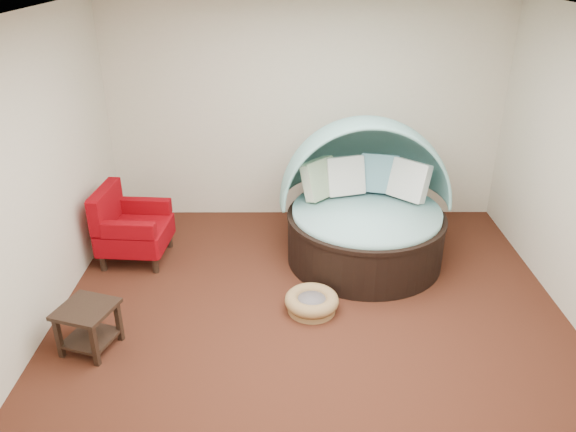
{
  "coord_description": "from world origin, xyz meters",
  "views": [
    {
      "loc": [
        -0.24,
        -4.43,
        3.28
      ],
      "look_at": [
        -0.23,
        0.6,
        0.86
      ],
      "focal_mm": 35.0,
      "sensor_mm": 36.0,
      "label": 1
    }
  ],
  "objects_px": {
    "pet_basket": "(312,302)",
    "red_armchair": "(130,227)",
    "canopy_daybed": "(366,196)",
    "side_table": "(88,322)"
  },
  "relations": [
    {
      "from": "pet_basket",
      "to": "red_armchair",
      "type": "relative_size",
      "value": 0.8
    },
    {
      "from": "pet_basket",
      "to": "red_armchair",
      "type": "bearing_deg",
      "value": 152.49
    },
    {
      "from": "canopy_daybed",
      "to": "side_table",
      "type": "relative_size",
      "value": 3.35
    },
    {
      "from": "pet_basket",
      "to": "canopy_daybed",
      "type": "bearing_deg",
      "value": 60.18
    },
    {
      "from": "canopy_daybed",
      "to": "red_armchair",
      "type": "distance_m",
      "value": 2.7
    },
    {
      "from": "canopy_daybed",
      "to": "side_table",
      "type": "xyz_separation_m",
      "value": [
        -2.65,
        -1.69,
        -0.47
      ]
    },
    {
      "from": "canopy_daybed",
      "to": "red_armchair",
      "type": "relative_size",
      "value": 2.22
    },
    {
      "from": "canopy_daybed",
      "to": "side_table",
      "type": "bearing_deg",
      "value": -148.71
    },
    {
      "from": "red_armchair",
      "to": "canopy_daybed",
      "type": "bearing_deg",
      "value": 5.64
    },
    {
      "from": "side_table",
      "to": "canopy_daybed",
      "type": "bearing_deg",
      "value": 32.55
    }
  ]
}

